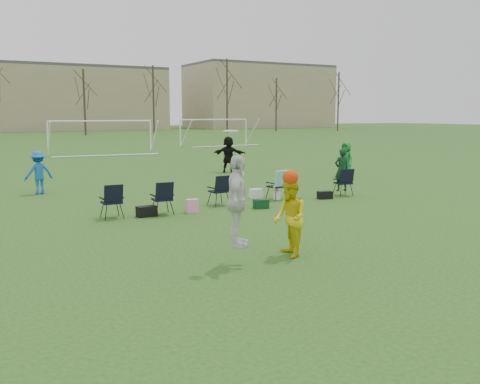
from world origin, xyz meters
TOP-DOWN VIEW (x-y plane):
  - ground at (0.00, 0.00)m, footprint 260.00×260.00m
  - fielder_blue at (-2.94, 13.56)m, footprint 1.10×0.75m
  - fielder_green_far at (10.33, 12.40)m, footprint 0.63×0.86m
  - fielder_black at (6.49, 16.78)m, footprint 1.54×1.58m
  - center_contest at (-0.38, 1.96)m, footprint 2.10×1.10m
  - sideline_setup at (2.66, 8.01)m, footprint 9.04×2.21m
  - goal_mid at (4.00, 32.00)m, footprint 7.40×0.63m
  - goal_right at (16.00, 38.00)m, footprint 7.35×1.14m
  - building_row at (6.73, 96.00)m, footprint 126.00×16.00m

SIDE VIEW (x-z plane):
  - ground at x=0.00m, z-range 0.00..0.00m
  - sideline_setup at x=2.66m, z-range -0.33..1.35m
  - fielder_blue at x=-2.94m, z-range 0.00..1.57m
  - fielder_green_far at x=10.33m, z-range 0.00..1.62m
  - fielder_black at x=6.49m, z-range 0.00..1.80m
  - center_contest at x=-0.38m, z-range -0.25..2.33m
  - goal_mid at x=4.00m, z-range 0.69..3.15m
  - goal_right at x=16.00m, z-range 0.69..3.15m
  - building_row at x=6.73m, z-range -0.51..12.49m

